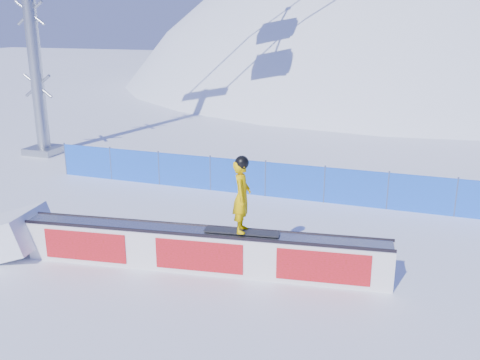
% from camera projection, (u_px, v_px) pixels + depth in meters
% --- Properties ---
extents(ground, '(160.00, 160.00, 0.00)m').
position_uv_depth(ground, '(330.00, 264.00, 13.16)').
color(ground, white).
rests_on(ground, ground).
extents(snow_hill, '(64.00, 64.00, 64.00)m').
position_uv_depth(snow_hill, '(391.00, 253.00, 56.36)').
color(snow_hill, white).
rests_on(snow_hill, ground).
extents(safety_fence, '(22.05, 0.05, 1.30)m').
position_uv_depth(safety_fence, '(355.00, 188.00, 17.05)').
color(safety_fence, blue).
rests_on(safety_fence, ground).
extents(rail_box, '(8.81, 1.77, 1.06)m').
position_uv_depth(rail_box, '(202.00, 250.00, 12.67)').
color(rail_box, white).
rests_on(rail_box, ground).
extents(snowboarder, '(1.77, 0.68, 1.83)m').
position_uv_depth(snowboarder, '(242.00, 196.00, 12.07)').
color(snowboarder, black).
rests_on(snowboarder, rail_box).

